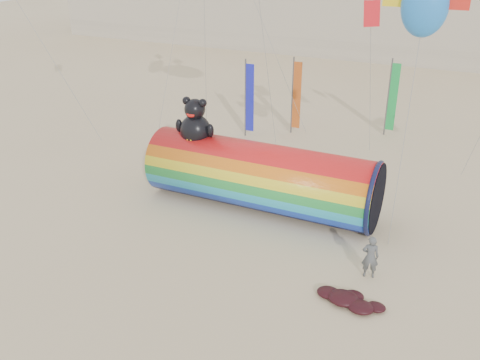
% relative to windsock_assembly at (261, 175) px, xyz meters
% --- Properties ---
extents(ground, '(160.00, 160.00, 0.00)m').
position_rel_windsock_assembly_xyz_m(ground, '(-0.56, -3.75, -1.75)').
color(ground, '#CCB58C').
rests_on(ground, ground).
extents(windsock_assembly, '(11.44, 3.49, 5.28)m').
position_rel_windsock_assembly_xyz_m(windsock_assembly, '(0.00, 0.00, 0.00)').
color(windsock_assembly, red).
rests_on(windsock_assembly, ground).
extents(kite_handler, '(0.76, 0.60, 1.84)m').
position_rel_windsock_assembly_xyz_m(kite_handler, '(6.31, -3.67, -0.83)').
color(kite_handler, '#4C5053').
rests_on(kite_handler, ground).
extents(fabric_bundle, '(2.62, 1.35, 0.41)m').
position_rel_windsock_assembly_xyz_m(fabric_bundle, '(6.04, -5.72, -1.58)').
color(fabric_bundle, '#3C0B11').
rests_on(fabric_bundle, ground).
extents(festival_banners, '(9.11, 4.30, 5.20)m').
position_rel_windsock_assembly_xyz_m(festival_banners, '(-1.07, 11.06, 0.89)').
color(festival_banners, '#59595E').
rests_on(festival_banners, ground).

